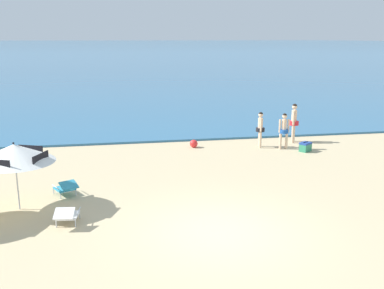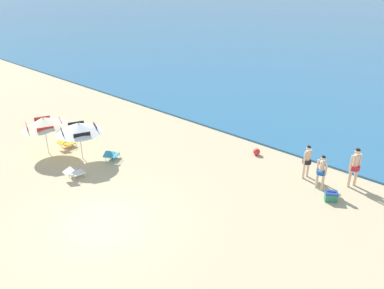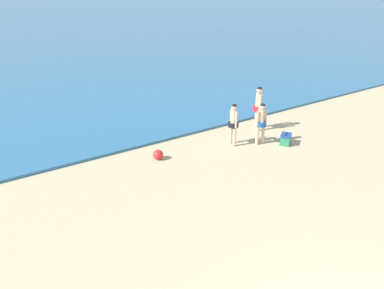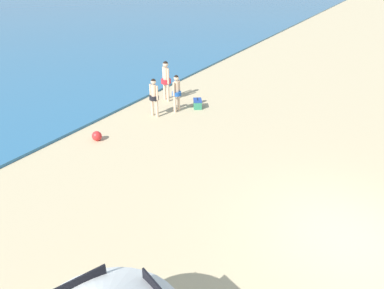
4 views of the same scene
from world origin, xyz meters
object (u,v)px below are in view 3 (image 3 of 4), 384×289
(person_standing_near_shore, at_px, (233,122))
(person_wading_in, at_px, (261,121))
(person_standing_beside, at_px, (258,105))
(beach_ball, at_px, (158,155))
(cooler_box, at_px, (286,139))

(person_standing_near_shore, height_order, person_wading_in, person_standing_near_shore)
(person_standing_beside, xyz_separation_m, beach_ball, (-4.76, -0.18, -0.87))
(person_wading_in, distance_m, beach_ball, 4.00)
(person_standing_near_shore, xyz_separation_m, cooler_box, (1.68, -1.08, -0.71))
(person_wading_in, height_order, beach_ball, person_wading_in)
(person_standing_near_shore, xyz_separation_m, beach_ball, (-2.91, 0.47, -0.74))
(person_standing_beside, distance_m, person_wading_in, 1.49)
(person_standing_beside, distance_m, cooler_box, 1.93)
(person_standing_beside, height_order, beach_ball, person_standing_beside)
(person_standing_near_shore, relative_size, beach_ball, 4.53)
(person_wading_in, bearing_deg, person_standing_near_shore, 150.86)
(cooler_box, bearing_deg, person_standing_beside, 84.35)
(person_standing_near_shore, bearing_deg, beach_ball, 170.90)
(person_standing_near_shore, distance_m, person_wading_in, 1.04)
(person_standing_beside, relative_size, beach_ball, 5.17)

